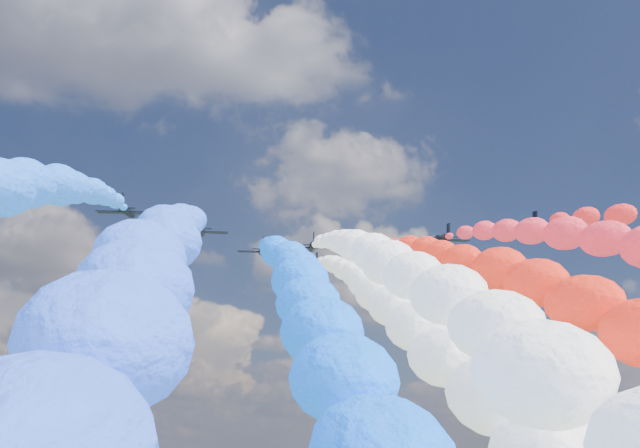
{
  "coord_description": "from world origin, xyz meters",
  "views": [
    {
      "loc": [
        -14.12,
        -120.37,
        67.37
      ],
      "look_at": [
        0.0,
        4.0,
        102.9
      ],
      "focal_mm": 46.72,
      "sensor_mm": 36.0,
      "label": 1
    }
  ],
  "objects": [
    {
      "name": "jet_0",
      "position": [
        -28.37,
        -6.48,
        100.9
      ],
      "size": [
        8.64,
        11.53,
        4.2
      ],
      "primitive_type": null,
      "rotation": [
        0.17,
        0.0,
        -0.04
      ],
      "color": "black"
    },
    {
      "name": "trail_0",
      "position": [
        -28.37,
        -65.6,
        82.01
      ],
      "size": [
        5.63,
        114.73,
        41.87
      ],
      "primitive_type": null,
      "color": "blue"
    },
    {
      "name": "jet_1",
      "position": [
        -18.39,
        2.83,
        100.9
      ],
      "size": [
        8.21,
        11.23,
        4.2
      ],
      "primitive_type": null,
      "rotation": [
        0.17,
        0.0,
        0.01
      ],
      "color": "black"
    },
    {
      "name": "trail_1",
      "position": [
        -18.39,
        -56.29,
        82.01
      ],
      "size": [
        5.63,
        114.73,
        41.87
      ],
      "primitive_type": null,
      "color": "blue"
    },
    {
      "name": "jet_2",
      "position": [
        -8.53,
        14.32,
        100.9
      ],
      "size": [
        8.45,
        11.4,
        4.2
      ],
      "primitive_type": null,
      "rotation": [
        0.17,
        0.0,
        -0.03
      ],
      "color": "black"
    },
    {
      "name": "trail_2",
      "position": [
        -8.53,
        -44.8,
        82.01
      ],
      "size": [
        5.63,
        114.73,
        41.87
      ],
      "primitive_type": null,
      "color": "#0D58F8"
    },
    {
      "name": "jet_3",
      "position": [
        -0.46,
        10.69,
        100.9
      ],
      "size": [
        8.82,
        11.66,
        4.2
      ],
      "primitive_type": null,
      "rotation": [
        0.17,
        0.0,
        -0.06
      ],
      "color": "black"
    },
    {
      "name": "trail_3",
      "position": [
        -0.46,
        -48.43,
        82.01
      ],
      "size": [
        5.63,
        114.73,
        41.87
      ],
      "primitive_type": null,
      "color": "white"
    },
    {
      "name": "jet_4",
      "position": [
        1.15,
        23.9,
        100.9
      ],
      "size": [
        8.46,
        11.4,
        4.2
      ],
      "primitive_type": null,
      "rotation": [
        0.17,
        0.0,
        0.03
      ],
      "color": "black"
    },
    {
      "name": "trail_4",
      "position": [
        1.15,
        -35.22,
        82.01
      ],
      "size": [
        5.63,
        114.73,
        41.87
      ],
      "primitive_type": null,
      "color": "silver"
    },
    {
      "name": "jet_5",
      "position": [
        9.23,
        12.77,
        100.9
      ],
      "size": [
        8.6,
        11.51,
        4.2
      ],
      "primitive_type": null,
      "rotation": [
        0.17,
        0.0,
        0.04
      ],
      "color": "black"
    },
    {
      "name": "trail_5",
      "position": [
        9.23,
        -46.34,
        82.01
      ],
      "size": [
        5.63,
        114.73,
        41.87
      ],
      "primitive_type": null,
      "color": "red"
    },
    {
      "name": "jet_6",
      "position": [
        19.2,
        3.31,
        100.9
      ],
      "size": [
        8.51,
        11.44,
        4.2
      ],
      "primitive_type": null,
      "rotation": [
        0.17,
        0.0,
        0.03
      ],
      "color": "black"
    },
    {
      "name": "trail_6",
      "position": [
        19.2,
        -55.81,
        82.01
      ],
      "size": [
        5.63,
        114.73,
        41.87
      ],
      "primitive_type": null,
      "color": "red"
    },
    {
      "name": "jet_7",
      "position": [
        29.98,
        -4.49,
        100.9
      ],
      "size": [
        8.77,
        11.62,
        4.2
      ],
      "primitive_type": null,
      "rotation": [
        0.17,
        0.0,
        0.06
      ],
      "color": "black"
    }
  ]
}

